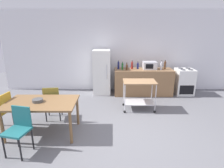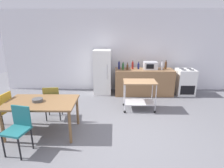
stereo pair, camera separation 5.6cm
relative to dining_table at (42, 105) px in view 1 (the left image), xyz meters
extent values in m
plane|color=slate|center=(1.71, -0.05, -0.67)|extent=(12.00, 12.00, 0.00)
cube|color=white|center=(1.71, 3.15, 0.78)|extent=(8.40, 0.12, 2.90)
cube|color=olive|center=(2.61, 2.55, -0.22)|extent=(2.00, 0.64, 0.90)
cube|color=brown|center=(0.00, 0.00, 0.06)|extent=(1.50, 0.90, 0.04)
cylinder|color=brown|center=(-0.69, -0.39, -0.32)|extent=(0.06, 0.06, 0.71)
cylinder|color=brown|center=(0.69, -0.39, -0.32)|extent=(0.06, 0.06, 0.71)
cylinder|color=brown|center=(-0.69, 0.39, -0.32)|extent=(0.06, 0.06, 0.71)
cylinder|color=brown|center=(0.69, 0.39, -0.32)|extent=(0.06, 0.06, 0.71)
cube|color=gold|center=(-1.02, 0.13, -0.20)|extent=(0.46, 0.46, 0.04)
cube|color=gold|center=(-0.84, 0.10, 0.02)|extent=(0.09, 0.38, 0.40)
cylinder|color=black|center=(-1.16, 0.32, -0.45)|extent=(0.03, 0.03, 0.45)
cylinder|color=black|center=(-0.83, 0.27, -0.45)|extent=(0.03, 0.03, 0.45)
cylinder|color=black|center=(-0.88, -0.06, -0.45)|extent=(0.03, 0.03, 0.45)
cube|color=olive|center=(0.01, 0.71, -0.20)|extent=(0.45, 0.45, 0.04)
cube|color=olive|center=(0.04, 0.53, 0.02)|extent=(0.38, 0.08, 0.40)
cylinder|color=black|center=(0.16, 0.90, -0.45)|extent=(0.03, 0.03, 0.45)
cylinder|color=black|center=(-0.18, 0.85, -0.45)|extent=(0.03, 0.03, 0.45)
cylinder|color=black|center=(0.20, 0.56, -0.45)|extent=(0.03, 0.03, 0.45)
cylinder|color=black|center=(-0.13, 0.52, -0.45)|extent=(0.03, 0.03, 0.45)
cube|color=#1E666B|center=(-0.21, -0.73, -0.20)|extent=(0.48, 0.48, 0.04)
cube|color=#1E666B|center=(-0.17, -0.55, 0.02)|extent=(0.38, 0.12, 0.40)
cylinder|color=black|center=(-0.41, -0.85, -0.45)|extent=(0.03, 0.03, 0.45)
cylinder|color=black|center=(-0.08, -0.93, -0.45)|extent=(0.03, 0.03, 0.45)
cylinder|color=black|center=(-0.34, -0.52, -0.45)|extent=(0.03, 0.03, 0.45)
cylinder|color=black|center=(-0.01, -0.60, -0.45)|extent=(0.03, 0.03, 0.45)
cube|color=white|center=(4.06, 2.57, -0.22)|extent=(0.60, 0.60, 0.90)
cube|color=black|center=(4.06, 2.26, -0.42)|extent=(0.48, 0.01, 0.32)
cylinder|color=#47474C|center=(3.93, 2.45, 0.24)|extent=(0.16, 0.16, 0.02)
cylinder|color=#47474C|center=(4.19, 2.45, 0.24)|extent=(0.16, 0.16, 0.02)
cylinder|color=#47474C|center=(3.93, 2.69, 0.24)|extent=(0.16, 0.16, 0.02)
cylinder|color=#47474C|center=(4.19, 2.69, 0.24)|extent=(0.16, 0.16, 0.02)
cube|color=white|center=(1.16, 2.65, 0.10)|extent=(0.60, 0.60, 1.55)
cylinder|color=silver|center=(1.34, 2.33, 0.18)|extent=(0.02, 0.02, 0.50)
cube|color=#A37A51|center=(2.29, 1.27, 0.16)|extent=(0.90, 0.56, 0.03)
cube|color=silver|center=(2.29, 1.27, -0.45)|extent=(0.83, 0.52, 0.02)
cylinder|color=silver|center=(1.87, 1.02, -0.22)|extent=(0.02, 0.02, 0.76)
sphere|color=black|center=(1.87, 1.02, -0.64)|extent=(0.07, 0.07, 0.07)
cylinder|color=silver|center=(2.71, 1.02, -0.22)|extent=(0.02, 0.02, 0.76)
sphere|color=black|center=(2.71, 1.02, -0.64)|extent=(0.07, 0.07, 0.07)
cylinder|color=silver|center=(1.87, 1.52, -0.22)|extent=(0.02, 0.02, 0.76)
sphere|color=black|center=(1.87, 1.52, -0.64)|extent=(0.07, 0.07, 0.07)
cylinder|color=silver|center=(2.71, 1.52, -0.22)|extent=(0.02, 0.02, 0.76)
sphere|color=black|center=(2.71, 1.52, -0.64)|extent=(0.07, 0.07, 0.07)
cylinder|color=navy|center=(1.74, 2.61, 0.35)|extent=(0.07, 0.07, 0.24)
cylinder|color=navy|center=(1.74, 2.61, 0.49)|extent=(0.03, 0.03, 0.04)
cylinder|color=black|center=(1.74, 2.61, 0.51)|extent=(0.03, 0.03, 0.01)
cylinder|color=#1E6628|center=(1.88, 2.53, 0.34)|extent=(0.06, 0.06, 0.21)
cylinder|color=#1E6628|center=(1.88, 2.53, 0.46)|extent=(0.03, 0.03, 0.04)
cylinder|color=black|center=(1.88, 2.53, 0.49)|extent=(0.03, 0.03, 0.01)
cylinder|color=#4C2D19|center=(2.02, 2.47, 0.32)|extent=(0.07, 0.07, 0.17)
cylinder|color=#4C2D19|center=(2.02, 2.47, 0.43)|extent=(0.03, 0.03, 0.06)
cylinder|color=black|center=(2.02, 2.47, 0.47)|extent=(0.03, 0.03, 0.01)
cylinder|color=maroon|center=(2.22, 2.62, 0.34)|extent=(0.07, 0.07, 0.23)
cylinder|color=maroon|center=(2.22, 2.62, 0.48)|extent=(0.03, 0.03, 0.05)
cylinder|color=black|center=(2.22, 2.62, 0.52)|extent=(0.04, 0.04, 0.01)
cylinder|color=navy|center=(2.42, 2.61, 0.33)|extent=(0.07, 0.07, 0.19)
cylinder|color=navy|center=(2.42, 2.61, 0.45)|extent=(0.03, 0.03, 0.05)
cylinder|color=black|center=(2.42, 2.61, 0.48)|extent=(0.03, 0.03, 0.01)
cube|color=silver|center=(2.82, 2.59, 0.36)|extent=(0.46, 0.34, 0.26)
cube|color=black|center=(2.78, 2.41, 0.36)|extent=(0.25, 0.01, 0.16)
cylinder|color=silver|center=(3.19, 2.49, 0.35)|extent=(0.06, 0.06, 0.24)
cylinder|color=silver|center=(3.19, 2.49, 0.50)|extent=(0.03, 0.03, 0.06)
cylinder|color=black|center=(3.19, 2.49, 0.54)|extent=(0.03, 0.03, 0.01)
cylinder|color=#4C2D19|center=(3.35, 2.60, 0.36)|extent=(0.07, 0.07, 0.25)
cylinder|color=#4C2D19|center=(3.35, 2.60, 0.50)|extent=(0.03, 0.03, 0.04)
cylinder|color=black|center=(3.35, 2.60, 0.53)|extent=(0.04, 0.04, 0.01)
cylinder|color=#4C4C4C|center=(-0.07, 0.00, 0.11)|extent=(0.23, 0.23, 0.06)
camera|label=1|loc=(1.52, -3.67, 1.60)|focal=29.59mm
camera|label=2|loc=(1.58, -3.67, 1.60)|focal=29.59mm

